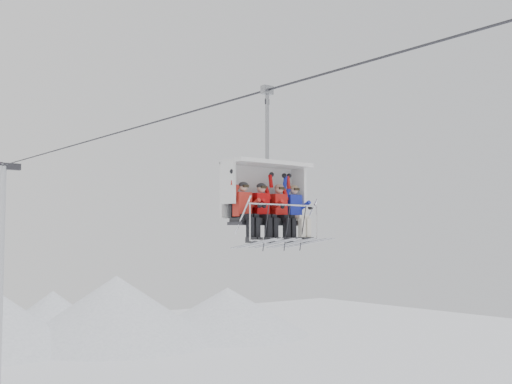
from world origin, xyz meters
TOP-DOWN VIEW (x-y plane):
  - haul_cable at (0.00, 0.00)m, footprint 0.06×50.00m
  - chairlift_carrier at (0.00, -0.34)m, footprint 2.36×1.17m
  - skier_far_left at (-0.83, -0.64)m, footprint 0.40×1.69m
  - skier_center_left at (-0.27, -0.64)m, footprint 0.40×1.69m
  - skier_center_right at (0.32, -0.64)m, footprint 0.40×1.69m
  - skier_far_right at (0.82, -0.64)m, footprint 0.40×1.69m

SIDE VIEW (x-z plane):
  - skier_far_left at x=-0.83m, z-range 9.40..11.01m
  - skier_center_left at x=-0.27m, z-range 9.40..11.01m
  - skier_center_right at x=0.32m, z-range 9.40..11.01m
  - skier_far_right at x=0.82m, z-range 9.40..11.01m
  - chairlift_carrier at x=0.00m, z-range 8.68..12.66m
  - haul_cable at x=0.00m, z-range 13.27..13.33m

